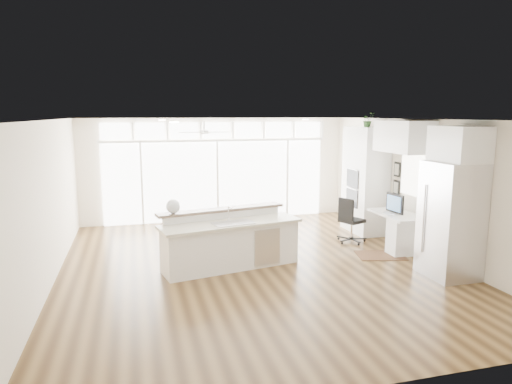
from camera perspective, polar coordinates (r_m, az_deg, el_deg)
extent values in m
cube|color=#3F2913|center=(8.61, 0.00, -9.32)|extent=(7.00, 8.00, 0.02)
cube|color=white|center=(8.14, 0.00, 9.04)|extent=(7.00, 8.00, 0.02)
cube|color=white|center=(12.13, -4.93, 2.83)|extent=(7.00, 0.04, 2.70)
cube|color=white|center=(4.63, 13.15, -8.75)|extent=(7.00, 0.04, 2.70)
cube|color=white|center=(8.11, -24.65, -1.46)|extent=(0.04, 8.00, 2.70)
cube|color=white|center=(9.76, 20.25, 0.59)|extent=(0.04, 8.00, 2.70)
cube|color=white|center=(12.11, -4.86, 1.39)|extent=(5.80, 0.06, 2.08)
cube|color=white|center=(11.99, -4.95, 7.69)|extent=(5.90, 0.06, 0.40)
cube|color=white|center=(9.96, 19.14, 1.99)|extent=(0.04, 0.85, 0.85)
cube|color=white|center=(10.78, -6.52, 7.97)|extent=(1.16, 1.16, 0.32)
cube|color=white|center=(8.33, -0.36, 8.92)|extent=(3.40, 3.00, 0.02)
cube|color=white|center=(11.12, 13.49, 1.45)|extent=(0.64, 1.20, 2.50)
cube|color=white|center=(9.99, 17.19, -4.72)|extent=(0.72, 1.30, 0.76)
cube|color=white|center=(9.73, 17.97, 6.62)|extent=(0.64, 1.30, 0.64)
cube|color=silver|center=(8.54, 23.18, -3.23)|extent=(0.76, 0.90, 2.00)
cube|color=white|center=(8.40, 24.09, 5.49)|extent=(0.64, 0.90, 0.60)
cube|color=black|center=(10.49, 17.20, 1.63)|extent=(0.06, 0.22, 0.80)
cube|color=white|center=(8.41, -3.16, -6.01)|extent=(2.75, 1.48, 1.03)
cube|color=#311B0F|center=(9.54, 15.30, -7.65)|extent=(1.05, 0.86, 0.01)
cube|color=black|center=(10.25, 11.90, -3.46)|extent=(0.66, 0.64, 0.99)
sphere|color=white|center=(8.32, -10.32, -1.76)|extent=(0.32, 0.32, 0.26)
cube|color=black|center=(9.82, 16.97, -1.37)|extent=(0.13, 0.53, 0.44)
cube|color=silver|center=(9.78, 16.06, -2.64)|extent=(0.19, 0.37, 0.02)
imported|color=#335E28|center=(11.01, 13.77, 8.57)|extent=(0.35, 0.37, 0.26)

